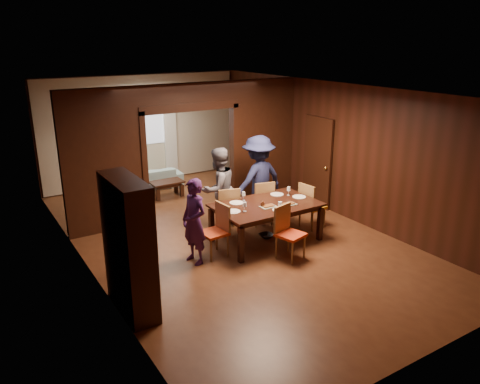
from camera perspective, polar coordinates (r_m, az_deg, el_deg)
floor at (r=9.43m, az=-1.38°, el=-5.43°), size 9.00×9.00×0.00m
ceiling at (r=8.68m, az=-1.52°, el=12.38°), size 5.50×9.00×0.02m
room_walls at (r=10.55m, az=-6.71°, el=5.66°), size 5.52×9.01×2.90m
person_purple at (r=8.15m, az=-5.60°, el=-3.62°), size 0.46×0.62×1.53m
person_grey at (r=9.55m, az=-2.67°, el=0.37°), size 0.97×0.84×1.72m
person_navy at (r=9.91m, az=2.25°, el=1.55°), size 1.29×0.84×1.88m
sofa at (r=12.54m, az=-11.28°, el=1.61°), size 1.85×0.80×0.53m
serving_bowl at (r=9.11m, az=3.30°, el=-0.97°), size 0.28×0.28×0.07m
dining_table at (r=9.13m, az=3.18°, el=-3.71°), size 1.99×1.24×0.76m
coffee_table at (r=11.82m, az=-8.88°, el=0.38°), size 0.80×0.50×0.40m
chair_left at (r=8.45m, az=-3.22°, el=-4.79°), size 0.47×0.47×0.97m
chair_right at (r=9.83m, az=8.85°, el=-1.60°), size 0.48×0.48×0.97m
chair_far_l at (r=9.50m, az=-1.56°, el=-2.10°), size 0.55×0.55×0.97m
chair_far_r at (r=9.91m, az=2.57°, el=-1.23°), size 0.52×0.52×0.97m
chair_near at (r=8.41m, az=6.20°, el=-5.00°), size 0.54×0.54×0.97m
hutch at (r=6.82m, az=-13.41°, el=-6.46°), size 0.40×1.20×2.00m
door_right at (r=10.99m, az=9.42°, el=3.60°), size 0.06×0.90×2.10m
window_far at (r=12.83m, az=-11.76°, el=8.55°), size 1.20×0.03×1.30m
curtain_left at (r=12.64m, az=-14.75°, el=6.10°), size 0.35×0.06×2.40m
curtain_right at (r=13.15m, az=-8.50°, el=6.97°), size 0.35×0.06×2.40m
plate_left at (r=8.58m, az=-0.84°, el=-2.38°), size 0.27×0.27×0.01m
plate_far_l at (r=9.02m, az=-0.43°, el=-1.32°), size 0.27×0.27×0.01m
plate_far_r at (r=9.53m, az=4.53°, el=-0.29°), size 0.27×0.27×0.01m
plate_right at (r=9.43m, az=7.22°, el=-0.59°), size 0.27×0.27×0.01m
plate_near at (r=8.69m, az=4.85°, el=-2.17°), size 0.27×0.27×0.01m
platter_a at (r=8.82m, az=3.46°, el=-1.73°), size 0.30×0.20×0.04m
platter_b at (r=8.97m, az=5.94°, el=-1.46°), size 0.30×0.20×0.04m
wineglass_left at (r=8.56m, az=0.58°, el=-1.82°), size 0.08×0.08×0.18m
wineglass_far at (r=9.13m, az=0.44°, el=-0.51°), size 0.08×0.08×0.18m
wineglass_right at (r=9.48m, az=5.95°, el=0.11°), size 0.08×0.08×0.18m
tumbler at (r=8.73m, az=4.89°, el=-1.63°), size 0.07×0.07×0.14m
condiment_jar at (r=8.82m, az=2.78°, el=-1.47°), size 0.08×0.08×0.11m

